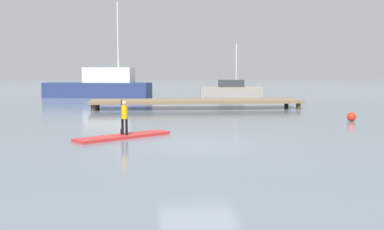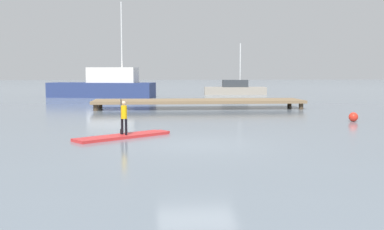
{
  "view_description": "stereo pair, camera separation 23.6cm",
  "coord_description": "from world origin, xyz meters",
  "px_view_note": "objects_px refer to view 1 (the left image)",
  "views": [
    {
      "loc": [
        -1.61,
        -14.26,
        2.31
      ],
      "look_at": [
        0.11,
        2.99,
        0.67
      ],
      "focal_mm": 42.56,
      "sensor_mm": 36.0,
      "label": 1
    },
    {
      "loc": [
        -1.38,
        -14.28,
        2.31
      ],
      "look_at": [
        0.11,
        2.99,
        0.67
      ],
      "focal_mm": 42.56,
      "sensor_mm": 36.0,
      "label": 2
    }
  ],
  "objects_px": {
    "fishing_boat_white_large": "(101,86)",
    "mooring_buoy_mid": "(351,117)",
    "paddleboard_near": "(124,136)",
    "fishing_boat_green_midground": "(231,89)",
    "paddler_child_solo": "(124,116)"
  },
  "relations": [
    {
      "from": "paddleboard_near",
      "to": "paddler_child_solo",
      "type": "bearing_deg",
      "value": 73.84
    },
    {
      "from": "paddleboard_near",
      "to": "fishing_boat_white_large",
      "type": "distance_m",
      "value": 26.08
    },
    {
      "from": "fishing_boat_white_large",
      "to": "mooring_buoy_mid",
      "type": "xyz_separation_m",
      "value": [
        13.71,
        -21.53,
        -0.81
      ]
    },
    {
      "from": "paddler_child_solo",
      "to": "fishing_boat_green_midground",
      "type": "distance_m",
      "value": 31.47
    },
    {
      "from": "fishing_boat_white_large",
      "to": "paddleboard_near",
      "type": "bearing_deg",
      "value": -82.61
    },
    {
      "from": "fishing_boat_white_large",
      "to": "mooring_buoy_mid",
      "type": "bearing_deg",
      "value": -57.51
    },
    {
      "from": "fishing_boat_green_midground",
      "to": "mooring_buoy_mid",
      "type": "xyz_separation_m",
      "value": [
        0.93,
        -25.72,
        -0.35
      ]
    },
    {
      "from": "mooring_buoy_mid",
      "to": "paddleboard_near",
      "type": "bearing_deg",
      "value": -157.39
    },
    {
      "from": "fishing_boat_white_large",
      "to": "mooring_buoy_mid",
      "type": "height_order",
      "value": "fishing_boat_white_large"
    },
    {
      "from": "paddleboard_near",
      "to": "fishing_boat_green_midground",
      "type": "height_order",
      "value": "fishing_boat_green_midground"
    },
    {
      "from": "paddler_child_solo",
      "to": "fishing_boat_white_large",
      "type": "bearing_deg",
      "value": 97.41
    },
    {
      "from": "paddler_child_solo",
      "to": "fishing_boat_white_large",
      "type": "xyz_separation_m",
      "value": [
        -3.36,
        25.83,
        0.26
      ]
    },
    {
      "from": "fishing_boat_white_large",
      "to": "fishing_boat_green_midground",
      "type": "xyz_separation_m",
      "value": [
        12.79,
        4.19,
        -0.47
      ]
    },
    {
      "from": "paddleboard_near",
      "to": "mooring_buoy_mid",
      "type": "bearing_deg",
      "value": 22.61
    },
    {
      "from": "paddleboard_near",
      "to": "fishing_boat_white_large",
      "type": "height_order",
      "value": "fishing_boat_white_large"
    }
  ]
}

